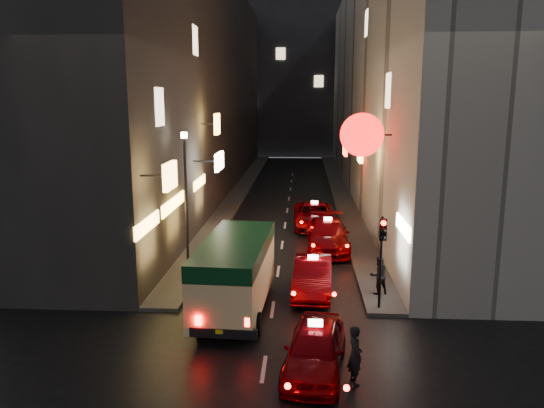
% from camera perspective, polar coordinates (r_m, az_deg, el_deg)
% --- Properties ---
extents(building_left, '(7.55, 52.05, 18.00)m').
position_cam_1_polar(building_left, '(45.28, -8.40, 12.66)').
color(building_left, '#353230').
rests_on(building_left, ground).
extents(building_right, '(8.28, 52.00, 18.00)m').
position_cam_1_polar(building_right, '(44.90, 12.54, 12.53)').
color(building_right, beige).
rests_on(building_right, ground).
extents(building_far, '(30.00, 10.00, 22.00)m').
position_cam_1_polar(building_far, '(76.42, 2.64, 13.69)').
color(building_far, '#36363B').
rests_on(building_far, ground).
extents(sidewalk_left, '(1.50, 52.00, 0.15)m').
position_cam_1_polar(sidewalk_left, '(45.35, -3.43, 1.44)').
color(sidewalk_left, '#4C4A46').
rests_on(sidewalk_left, ground).
extents(sidewalk_right, '(1.50, 52.00, 0.15)m').
position_cam_1_polar(sidewalk_right, '(45.14, 7.35, 1.32)').
color(sidewalk_right, '#4C4A46').
rests_on(sidewalk_right, ground).
extents(minibus, '(2.57, 6.48, 2.74)m').
position_cam_1_polar(minibus, '(19.80, -3.96, -6.75)').
color(minibus, '#F2E397').
rests_on(minibus, ground).
extents(taxi_near, '(2.78, 5.40, 1.81)m').
position_cam_1_polar(taxi_near, '(16.00, 4.65, -14.85)').
color(taxi_near, '#7B0107').
rests_on(taxi_near, ground).
extents(taxi_second, '(2.41, 5.34, 1.84)m').
position_cam_1_polar(taxi_second, '(21.88, 4.41, -7.45)').
color(taxi_second, '#7B0107').
rests_on(taxi_second, ground).
extents(taxi_third, '(2.36, 5.74, 1.99)m').
position_cam_1_polar(taxi_third, '(28.05, 6.01, -3.08)').
color(taxi_third, '#7B0107').
rests_on(taxi_third, ground).
extents(taxi_far, '(2.42, 5.56, 1.92)m').
position_cam_1_polar(taxi_far, '(32.71, 4.57, -1.04)').
color(taxi_far, '#7B0107').
rests_on(taxi_far, ground).
extents(pedestrian_crossing, '(0.57, 0.72, 1.93)m').
position_cam_1_polar(pedestrian_crossing, '(15.44, 8.94, -15.38)').
color(pedestrian_crossing, black).
rests_on(pedestrian_crossing, ground).
extents(pedestrian_sidewalk, '(0.77, 0.63, 1.77)m').
position_cam_1_polar(pedestrian_sidewalk, '(21.71, 11.40, -7.25)').
color(pedestrian_sidewalk, black).
rests_on(pedestrian_sidewalk, sidewalk_right).
extents(traffic_light, '(0.26, 0.43, 3.50)m').
position_cam_1_polar(traffic_light, '(19.74, 11.76, -4.13)').
color(traffic_light, black).
rests_on(traffic_light, sidewalk_right).
extents(lamp_post, '(0.28, 0.28, 6.22)m').
position_cam_1_polar(lamp_post, '(24.30, -9.25, 1.37)').
color(lamp_post, black).
rests_on(lamp_post, sidewalk_left).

